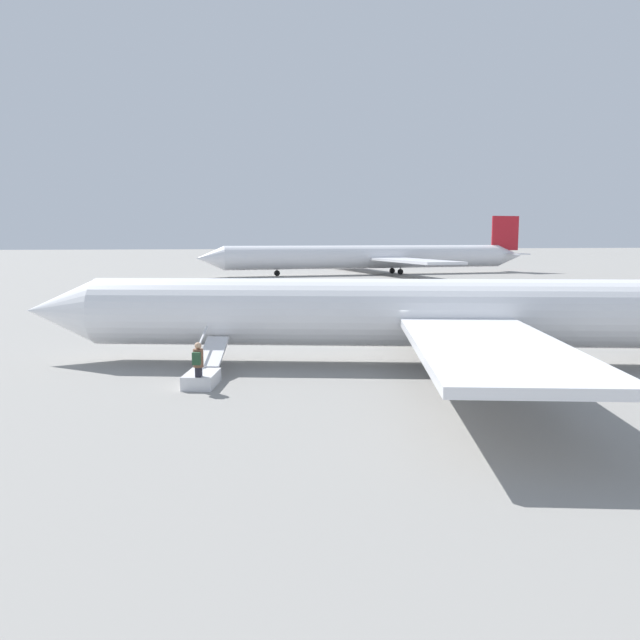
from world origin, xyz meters
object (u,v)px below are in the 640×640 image
(airplane_taxiing_distant, at_px, (375,257))
(passenger, at_px, (198,363))
(airplane_main, at_px, (444,312))
(boarding_stairs, at_px, (204,373))

(airplane_taxiing_distant, distance_m, passenger, 73.77)
(airplane_main, distance_m, boarding_stairs, 10.42)
(boarding_stairs, height_order, passenger, boarding_stairs)
(airplane_main, xyz_separation_m, boarding_stairs, (10.13, 1.57, -1.87))
(airplane_taxiing_distant, height_order, boarding_stairs, airplane_taxiing_distant)
(airplane_taxiing_distant, height_order, passenger, airplane_taxiing_distant)
(airplane_taxiing_distant, xyz_separation_m, passenger, (26.56, 68.80, -1.66))
(airplane_taxiing_distant, distance_m, boarding_stairs, 72.65)
(boarding_stairs, bearing_deg, airplane_main, -67.18)
(airplane_taxiing_distant, bearing_deg, boarding_stairs, 62.98)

